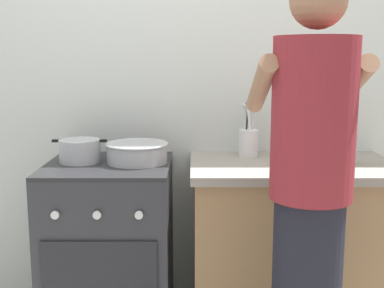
{
  "coord_description": "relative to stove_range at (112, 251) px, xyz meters",
  "views": [
    {
      "loc": [
        0.06,
        -2.2,
        1.41
      ],
      "look_at": [
        0.05,
        0.12,
        1.0
      ],
      "focal_mm": 46.46,
      "sensor_mm": 36.0,
      "label": 1
    }
  ],
  "objects": [
    {
      "name": "stove_range",
      "position": [
        0.0,
        0.0,
        0.0
      ],
      "size": [
        0.6,
        0.62,
        0.9
      ],
      "color": "#2D2D33",
      "rests_on": "ground"
    },
    {
      "name": "pot",
      "position": [
        -0.14,
        0.03,
        0.51
      ],
      "size": [
        0.27,
        0.2,
        0.11
      ],
      "color": "#B2B2B7",
      "rests_on": "stove_range"
    },
    {
      "name": "person",
      "position": [
        0.84,
        -0.59,
        0.41
      ],
      "size": [
        0.41,
        0.5,
        1.7
      ],
      "color": "black",
      "rests_on": "ground"
    },
    {
      "name": "spice_bottle",
      "position": [
        0.92,
        -0.04,
        0.49
      ],
      "size": [
        0.04,
        0.04,
        0.08
      ],
      "color": "silver",
      "rests_on": "countertop"
    },
    {
      "name": "mixing_bowl",
      "position": [
        0.14,
        0.02,
        0.5
      ],
      "size": [
        0.31,
        0.31,
        0.1
      ],
      "color": "#B7B7BC",
      "rests_on": "stove_range"
    },
    {
      "name": "countertop",
      "position": [
        0.9,
        0.0,
        0.0
      ],
      "size": [
        1.0,
        0.6,
        0.9
      ],
      "color": "#99724C",
      "rests_on": "ground"
    },
    {
      "name": "back_wall",
      "position": [
        0.55,
        0.35,
        0.8
      ],
      "size": [
        3.2,
        0.1,
        2.5
      ],
      "color": "silver",
      "rests_on": "ground"
    },
    {
      "name": "utensil_crock",
      "position": [
        0.7,
        0.18,
        0.54
      ],
      "size": [
        0.1,
        0.1,
        0.32
      ],
      "color": "silver",
      "rests_on": "countertop"
    },
    {
      "name": "oil_bottle",
      "position": [
        1.15,
        -0.03,
        0.56
      ],
      "size": [
        0.07,
        0.07,
        0.25
      ],
      "color": "gold",
      "rests_on": "countertop"
    }
  ]
}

